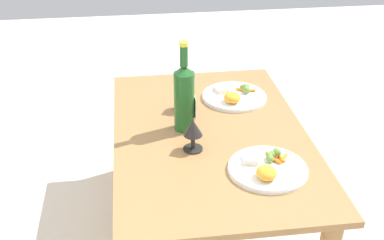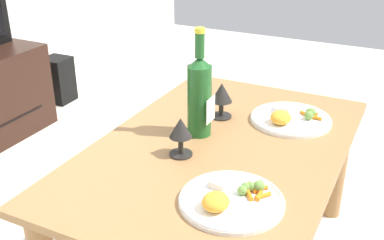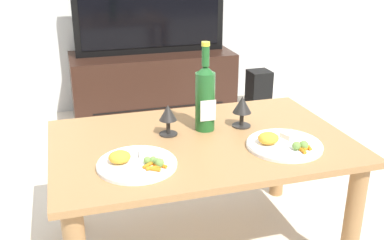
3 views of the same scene
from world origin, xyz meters
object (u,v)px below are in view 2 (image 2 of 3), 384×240
(goblet_left, at_px, (181,131))
(dinner_plate_right, at_px, (290,118))
(floor_speaker, at_px, (58,80))
(dinner_plate_left, at_px, (231,199))
(goblet_right, at_px, (222,95))
(wine_bottle, at_px, (200,94))
(dining_table, at_px, (219,169))

(goblet_left, bearing_deg, dinner_plate_right, -31.41)
(floor_speaker, bearing_deg, dinner_plate_left, -127.50)
(floor_speaker, relative_size, goblet_left, 2.36)
(goblet_left, distance_m, dinner_plate_right, 0.46)
(goblet_left, xyz_separation_m, dinner_plate_left, (-0.17, -0.24, -0.07))
(floor_speaker, relative_size, dinner_plate_right, 1.04)
(goblet_right, distance_m, dinner_plate_left, 0.55)
(wine_bottle, xyz_separation_m, goblet_left, (-0.16, -0.01, -0.06))
(dining_table, height_order, goblet_right, goblet_right)
(wine_bottle, height_order, goblet_left, wine_bottle)
(dining_table, distance_m, dinner_plate_right, 0.34)
(dining_table, relative_size, goblet_left, 9.16)
(floor_speaker, xyz_separation_m, goblet_left, (-1.09, -1.50, 0.44))
(wine_bottle, distance_m, goblet_left, 0.17)
(dining_table, distance_m, floor_speaker, 1.88)
(dinner_plate_right, bearing_deg, goblet_left, 148.59)
(dining_table, relative_size, floor_speaker, 3.88)
(floor_speaker, distance_m, goblet_left, 1.91)
(floor_speaker, distance_m, goblet_right, 1.74)
(dining_table, relative_size, dinner_plate_left, 4.15)
(dining_table, relative_size, goblet_right, 8.80)
(goblet_right, bearing_deg, wine_bottle, 175.51)
(goblet_left, bearing_deg, goblet_right, 0.00)
(floor_speaker, xyz_separation_m, dinner_plate_right, (-0.70, -1.74, 0.37))
(wine_bottle, bearing_deg, dining_table, -115.67)
(floor_speaker, bearing_deg, dining_table, -123.23)
(wine_bottle, relative_size, goblet_left, 2.89)
(goblet_right, distance_m, dinner_plate_right, 0.26)
(dining_table, distance_m, goblet_left, 0.22)
(dining_table, xyz_separation_m, floor_speaker, (0.98, 1.58, -0.27))
(floor_speaker, distance_m, wine_bottle, 1.83)
(floor_speaker, height_order, dinner_plate_right, dinner_plate_right)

